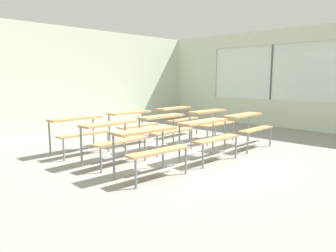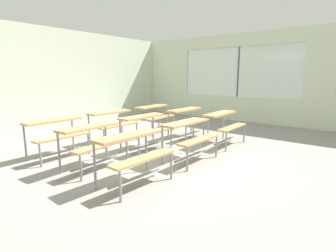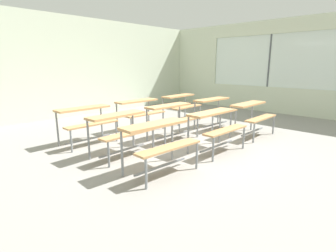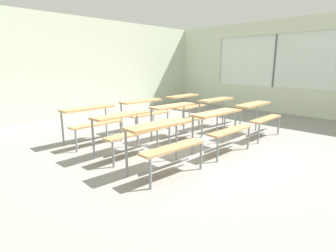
{
  "view_description": "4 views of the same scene",
  "coord_description": "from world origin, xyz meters",
  "px_view_note": "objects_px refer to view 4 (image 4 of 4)",
  "views": [
    {
      "loc": [
        -4.44,
        -4.19,
        1.54
      ],
      "look_at": [
        0.25,
        0.41,
        0.53
      ],
      "focal_mm": 33.73,
      "sensor_mm": 36.0,
      "label": 1
    },
    {
      "loc": [
        -3.8,
        -3.3,
        1.6
      ],
      "look_at": [
        0.75,
        0.27,
        0.47
      ],
      "focal_mm": 28.0,
      "sensor_mm": 36.0,
      "label": 2
    },
    {
      "loc": [
        -3.8,
        -3.3,
        1.6
      ],
      "look_at": [
        -0.51,
        -0.13,
        0.52
      ],
      "focal_mm": 28.0,
      "sensor_mm": 36.0,
      "label": 3
    },
    {
      "loc": [
        -3.8,
        -3.3,
        1.6
      ],
      "look_at": [
        -0.08,
        0.42,
        0.36
      ],
      "focal_mm": 28.0,
      "sensor_mm": 36.0,
      "label": 4
    }
  ],
  "objects_px": {
    "desk_bench_r1c1": "(177,114)",
    "desk_bench_r1c2": "(220,106)",
    "desk_bench_r1c0": "(125,125)",
    "desk_bench_r2c0": "(91,116)",
    "desk_bench_r0c0": "(164,136)",
    "desk_bench_r0c2": "(257,112)",
    "desk_bench_r2c1": "(144,108)",
    "desk_bench_r2c2": "(186,102)",
    "desk_bench_r0c1": "(221,122)"
  },
  "relations": [
    {
      "from": "desk_bench_r1c1",
      "to": "desk_bench_r1c2",
      "type": "xyz_separation_m",
      "value": [
        1.51,
        -0.08,
        0.0
      ]
    },
    {
      "from": "desk_bench_r1c0",
      "to": "desk_bench_r2c0",
      "type": "xyz_separation_m",
      "value": [
        -0.05,
        1.09,
        0.0
      ]
    },
    {
      "from": "desk_bench_r0c0",
      "to": "desk_bench_r1c0",
      "type": "xyz_separation_m",
      "value": [
        0.05,
        1.03,
        0.0
      ]
    },
    {
      "from": "desk_bench_r1c2",
      "to": "desk_bench_r0c2",
      "type": "bearing_deg",
      "value": -91.86
    },
    {
      "from": "desk_bench_r2c1",
      "to": "desk_bench_r2c2",
      "type": "relative_size",
      "value": 0.98
    },
    {
      "from": "desk_bench_r2c2",
      "to": "desk_bench_r0c1",
      "type": "bearing_deg",
      "value": -127.67
    },
    {
      "from": "desk_bench_r1c1",
      "to": "desk_bench_r2c1",
      "type": "bearing_deg",
      "value": 91.34
    },
    {
      "from": "desk_bench_r1c1",
      "to": "desk_bench_r2c2",
      "type": "distance_m",
      "value": 1.84
    },
    {
      "from": "desk_bench_r0c0",
      "to": "desk_bench_r1c1",
      "type": "bearing_deg",
      "value": 40.16
    },
    {
      "from": "desk_bench_r1c1",
      "to": "desk_bench_r2c1",
      "type": "relative_size",
      "value": 1.01
    },
    {
      "from": "desk_bench_r0c0",
      "to": "desk_bench_r0c1",
      "type": "distance_m",
      "value": 1.43
    },
    {
      "from": "desk_bench_r0c0",
      "to": "desk_bench_r2c2",
      "type": "bearing_deg",
      "value": 39.01
    },
    {
      "from": "desk_bench_r2c0",
      "to": "desk_bench_r2c1",
      "type": "xyz_separation_m",
      "value": [
        1.46,
        0.06,
        0.0
      ]
    },
    {
      "from": "desk_bench_r0c2",
      "to": "desk_bench_r1c0",
      "type": "distance_m",
      "value": 3.03
    },
    {
      "from": "desk_bench_r2c1",
      "to": "desk_bench_r0c1",
      "type": "bearing_deg",
      "value": -89.99
    },
    {
      "from": "desk_bench_r1c0",
      "to": "desk_bench_r1c1",
      "type": "relative_size",
      "value": 1.01
    },
    {
      "from": "desk_bench_r2c0",
      "to": "desk_bench_r1c1",
      "type": "bearing_deg",
      "value": -35.35
    },
    {
      "from": "desk_bench_r0c1",
      "to": "desk_bench_r2c2",
      "type": "bearing_deg",
      "value": 56.09
    },
    {
      "from": "desk_bench_r1c0",
      "to": "desk_bench_r1c2",
      "type": "xyz_separation_m",
      "value": [
        2.91,
        -0.0,
        0.0
      ]
    },
    {
      "from": "desk_bench_r0c2",
      "to": "desk_bench_r1c0",
      "type": "relative_size",
      "value": 0.98
    },
    {
      "from": "desk_bench_r0c0",
      "to": "desk_bench_r2c0",
      "type": "height_order",
      "value": "same"
    },
    {
      "from": "desk_bench_r0c2",
      "to": "desk_bench_r1c1",
      "type": "distance_m",
      "value": 1.83
    },
    {
      "from": "desk_bench_r0c2",
      "to": "desk_bench_r0c1",
      "type": "bearing_deg",
      "value": -179.6
    },
    {
      "from": "desk_bench_r0c0",
      "to": "desk_bench_r2c2",
      "type": "xyz_separation_m",
      "value": [
        2.96,
        2.16,
        0.0
      ]
    },
    {
      "from": "desk_bench_r1c0",
      "to": "desk_bench_r2c1",
      "type": "xyz_separation_m",
      "value": [
        1.41,
        1.16,
        0.0
      ]
    },
    {
      "from": "desk_bench_r0c0",
      "to": "desk_bench_r1c1",
      "type": "xyz_separation_m",
      "value": [
        1.45,
        1.1,
        0.0
      ]
    },
    {
      "from": "desk_bench_r0c1",
      "to": "desk_bench_r1c1",
      "type": "xyz_separation_m",
      "value": [
        0.03,
        1.14,
        0.0
      ]
    },
    {
      "from": "desk_bench_r0c0",
      "to": "desk_bench_r0c1",
      "type": "bearing_deg",
      "value": 1.33
    },
    {
      "from": "desk_bench_r2c2",
      "to": "desk_bench_r2c1",
      "type": "bearing_deg",
      "value": 176.18
    },
    {
      "from": "desk_bench_r1c0",
      "to": "desk_bench_r2c0",
      "type": "distance_m",
      "value": 1.1
    },
    {
      "from": "desk_bench_r0c0",
      "to": "desk_bench_r1c1",
      "type": "distance_m",
      "value": 1.82
    },
    {
      "from": "desk_bench_r0c1",
      "to": "desk_bench_r2c2",
      "type": "xyz_separation_m",
      "value": [
        1.53,
        2.2,
        0.0
      ]
    },
    {
      "from": "desk_bench_r0c1",
      "to": "desk_bench_r1c1",
      "type": "bearing_deg",
      "value": 89.72
    },
    {
      "from": "desk_bench_r2c0",
      "to": "desk_bench_r0c2",
      "type": "bearing_deg",
      "value": -36.79
    },
    {
      "from": "desk_bench_r1c1",
      "to": "desk_bench_r0c0",
      "type": "bearing_deg",
      "value": -141.13
    },
    {
      "from": "desk_bench_r0c2",
      "to": "desk_bench_r2c2",
      "type": "bearing_deg",
      "value": 87.89
    },
    {
      "from": "desk_bench_r1c1",
      "to": "desk_bench_r2c1",
      "type": "distance_m",
      "value": 1.08
    },
    {
      "from": "desk_bench_r2c1",
      "to": "desk_bench_r0c0",
      "type": "bearing_deg",
      "value": -122.85
    },
    {
      "from": "desk_bench_r0c1",
      "to": "desk_bench_r0c2",
      "type": "distance_m",
      "value": 1.47
    },
    {
      "from": "desk_bench_r2c0",
      "to": "desk_bench_r2c1",
      "type": "bearing_deg",
      "value": 2.18
    },
    {
      "from": "desk_bench_r2c1",
      "to": "desk_bench_r1c0",
      "type": "bearing_deg",
      "value": -139.72
    },
    {
      "from": "desk_bench_r2c0",
      "to": "desk_bench_r2c2",
      "type": "distance_m",
      "value": 2.96
    },
    {
      "from": "desk_bench_r1c0",
      "to": "desk_bench_r2c1",
      "type": "height_order",
      "value": "same"
    },
    {
      "from": "desk_bench_r1c1",
      "to": "desk_bench_r2c2",
      "type": "xyz_separation_m",
      "value": [
        1.51,
        1.06,
        0.0
      ]
    },
    {
      "from": "desk_bench_r0c2",
      "to": "desk_bench_r2c1",
      "type": "distance_m",
      "value": 2.63
    },
    {
      "from": "desk_bench_r0c0",
      "to": "desk_bench_r1c2",
      "type": "xyz_separation_m",
      "value": [
        2.96,
        1.03,
        0.0
      ]
    },
    {
      "from": "desk_bench_r0c1",
      "to": "desk_bench_r2c2",
      "type": "distance_m",
      "value": 2.68
    },
    {
      "from": "desk_bench_r1c1",
      "to": "desk_bench_r1c2",
      "type": "height_order",
      "value": "same"
    },
    {
      "from": "desk_bench_r1c0",
      "to": "desk_bench_r1c2",
      "type": "relative_size",
      "value": 1.01
    },
    {
      "from": "desk_bench_r1c2",
      "to": "desk_bench_r2c2",
      "type": "height_order",
      "value": "same"
    }
  ]
}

